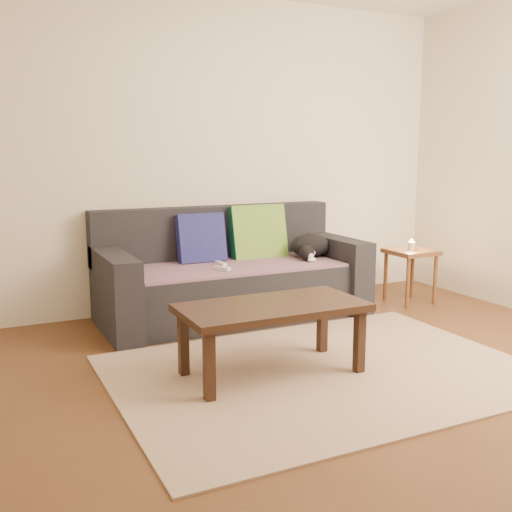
# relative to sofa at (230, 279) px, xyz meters

# --- Properties ---
(ground) EXTENTS (4.50, 4.50, 0.00)m
(ground) POSITION_rel_sofa_xyz_m (0.00, -1.57, -0.31)
(ground) COLOR brown
(ground) RESTS_ON ground
(back_wall) EXTENTS (4.50, 0.04, 2.60)m
(back_wall) POSITION_rel_sofa_xyz_m (0.00, 0.43, 0.99)
(back_wall) COLOR beige
(back_wall) RESTS_ON ground
(sofa) EXTENTS (2.10, 0.94, 0.87)m
(sofa) POSITION_rel_sofa_xyz_m (0.00, 0.00, 0.00)
(sofa) COLOR #232328
(sofa) RESTS_ON ground
(throw_blanket) EXTENTS (1.66, 0.74, 0.02)m
(throw_blanket) POSITION_rel_sofa_xyz_m (0.00, -0.09, 0.12)
(throw_blanket) COLOR #3A274A
(throw_blanket) RESTS_ON sofa
(cushion_navy) EXTENTS (0.39, 0.17, 0.41)m
(cushion_navy) POSITION_rel_sofa_xyz_m (-0.18, 0.17, 0.32)
(cushion_navy) COLOR #131454
(cushion_navy) RESTS_ON throw_blanket
(cushion_green) EXTENTS (0.49, 0.23, 0.50)m
(cushion_green) POSITION_rel_sofa_xyz_m (0.33, 0.17, 0.32)
(cushion_green) COLOR #0B4B2E
(cushion_green) RESTS_ON throw_blanket
(cat) EXTENTS (0.45, 0.41, 0.19)m
(cat) POSITION_rel_sofa_xyz_m (0.72, -0.05, 0.22)
(cat) COLOR black
(cat) RESTS_ON throw_blanket
(wii_remote_a) EXTENTS (0.10, 0.15, 0.03)m
(wii_remote_a) POSITION_rel_sofa_xyz_m (-0.18, -0.26, 0.15)
(wii_remote_a) COLOR white
(wii_remote_a) RESTS_ON throw_blanket
(wii_remote_b) EXTENTS (0.04, 0.15, 0.03)m
(wii_remote_b) POSITION_rel_sofa_xyz_m (-0.12, -0.09, 0.15)
(wii_remote_b) COLOR white
(wii_remote_b) RESTS_ON throw_blanket
(side_table) EXTENTS (0.38, 0.38, 0.47)m
(side_table) POSITION_rel_sofa_xyz_m (1.61, -0.29, 0.08)
(side_table) COLOR brown
(side_table) RESTS_ON ground
(candle) EXTENTS (0.06, 0.06, 0.09)m
(candle) POSITION_rel_sofa_xyz_m (1.61, -0.29, 0.20)
(candle) COLOR beige
(candle) RESTS_ON side_table
(rug) EXTENTS (2.50, 1.80, 0.01)m
(rug) POSITION_rel_sofa_xyz_m (0.00, -1.42, -0.30)
(rug) COLOR tan
(rug) RESTS_ON ground
(coffee_table) EXTENTS (1.10, 0.55, 0.44)m
(coffee_table) POSITION_rel_sofa_xyz_m (-0.30, -1.31, 0.07)
(coffee_table) COLOR black
(coffee_table) RESTS_ON rug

